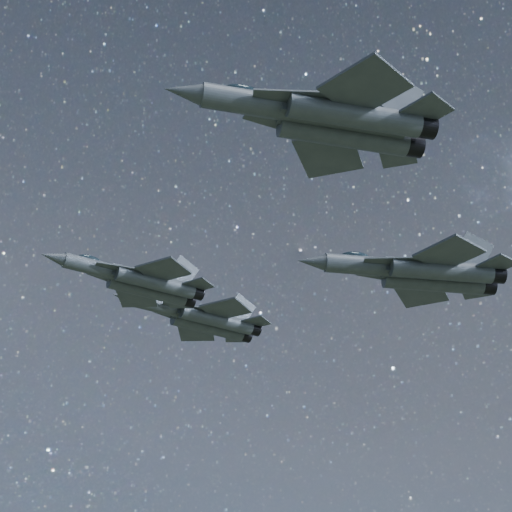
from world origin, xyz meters
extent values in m
cylinder|color=#383F46|center=(-14.35, 6.06, 144.91)|extent=(6.71, 3.59, 1.40)
cone|color=#383F46|center=(-18.39, 4.58, 144.91)|extent=(2.45, 1.92, 1.26)
ellipsoid|color=#18262C|center=(-15.36, 5.69, 145.58)|extent=(2.33, 1.62, 0.69)
cube|color=#383F46|center=(-9.97, 7.66, 144.87)|extent=(7.37, 3.79, 1.17)
cylinder|color=#383F46|center=(-9.33, 6.94, 144.46)|extent=(7.55, 3.90, 1.40)
cylinder|color=#383F46|center=(-9.94, 8.62, 144.46)|extent=(7.55, 3.90, 1.40)
cylinder|color=black|center=(-5.45, 8.36, 144.46)|extent=(1.54, 1.61, 1.29)
cylinder|color=black|center=(-6.07, 10.04, 144.46)|extent=(1.54, 1.61, 1.29)
cube|color=#383F46|center=(-12.42, 5.47, 144.80)|extent=(4.76, 1.71, 0.11)
cube|color=#383F46|center=(-13.25, 7.75, 144.80)|extent=(4.50, 3.25, 0.11)
cube|color=#383F46|center=(-8.76, 4.86, 144.64)|extent=(5.14, 5.06, 0.18)
cube|color=#383F46|center=(-10.85, 10.58, 144.64)|extent=(4.13, 4.48, 0.18)
cube|color=#383F46|center=(-5.39, 7.14, 144.64)|extent=(3.04, 3.02, 0.13)
cube|color=#383F46|center=(-6.81, 11.01, 144.64)|extent=(2.42, 2.56, 0.13)
cube|color=#383F46|center=(-6.81, 7.62, 146.17)|extent=(3.05, 0.97, 3.19)
cube|color=#383F46|center=(-7.58, 9.73, 146.17)|extent=(2.89, 1.44, 3.19)
cylinder|color=#383F46|center=(-7.95, 13.94, 145.47)|extent=(6.96, 3.83, 1.45)
cone|color=#383F46|center=(-12.12, 12.33, 145.47)|extent=(2.56, 2.02, 1.31)
ellipsoid|color=#18262C|center=(-8.99, 13.54, 146.17)|extent=(2.42, 1.71, 0.72)
cube|color=#383F46|center=(-3.42, 15.67, 145.42)|extent=(7.64, 4.05, 1.21)
cylinder|color=#383F46|center=(-2.74, 14.94, 145.00)|extent=(7.83, 4.17, 1.45)
cylinder|color=#383F46|center=(-3.41, 16.68, 145.00)|extent=(7.83, 4.17, 1.45)
cylinder|color=black|center=(1.27, 16.48, 145.00)|extent=(1.61, 1.69, 1.34)
cylinder|color=black|center=(0.60, 18.22, 145.00)|extent=(1.61, 1.69, 1.34)
cube|color=#383F46|center=(-5.93, 13.36, 145.36)|extent=(4.95, 1.85, 0.11)
cube|color=#383F46|center=(-6.83, 15.71, 145.36)|extent=(4.66, 3.44, 0.11)
cube|color=#383F46|center=(-2.11, 12.78, 145.19)|extent=(5.33, 5.24, 0.19)
cube|color=#383F46|center=(-4.38, 18.70, 145.19)|extent=(4.24, 4.61, 0.19)
cube|color=#383F46|center=(1.35, 15.21, 145.19)|extent=(3.16, 3.13, 0.14)
cube|color=#383F46|center=(-0.18, 19.21, 145.19)|extent=(2.48, 2.64, 0.14)
cube|color=#383F46|center=(-0.13, 15.69, 146.78)|extent=(3.16, 1.05, 3.32)
cube|color=#383F46|center=(-0.96, 17.87, 146.78)|extent=(2.98, 1.54, 3.32)
cylinder|color=#383F46|center=(-3.99, -18.50, 144.93)|extent=(8.17, 2.34, 1.70)
cone|color=#383F46|center=(-9.20, -18.92, 144.93)|extent=(2.73, 1.73, 1.53)
ellipsoid|color=#18262C|center=(-5.29, -18.60, 145.75)|extent=(2.68, 1.35, 0.84)
cube|color=#383F46|center=(1.66, -18.04, 144.88)|extent=(9.03, 2.35, 1.42)
cylinder|color=#383F46|center=(2.18, -19.09, 144.39)|extent=(9.26, 2.43, 1.70)
cylinder|color=#383F46|center=(2.00, -16.92, 144.39)|extent=(9.26, 2.43, 1.70)
cylinder|color=black|center=(7.17, -18.69, 144.39)|extent=(1.54, 1.68, 1.57)
cylinder|color=black|center=(7.00, -16.52, 144.39)|extent=(1.54, 1.68, 1.57)
cube|color=#383F46|center=(-1.92, -19.80, 144.80)|extent=(5.76, 1.82, 0.13)
cube|color=#383F46|center=(-2.15, -16.87, 144.80)|extent=(5.78, 2.68, 0.13)
cube|color=#383F46|center=(2.17, -21.71, 144.61)|extent=(6.12, 6.23, 0.22)
cube|color=#383F46|center=(1.58, -14.33, 144.61)|extent=(5.83, 6.06, 0.22)
cube|color=#383F46|center=(6.85, -20.14, 144.61)|extent=(3.61, 3.66, 0.16)
cube|color=#383F46|center=(6.45, -15.14, 144.61)|extent=(3.43, 3.53, 0.16)
cube|color=#383F46|center=(5.35, -19.11, 146.46)|extent=(3.80, 0.56, 3.88)
cube|color=#383F46|center=(5.13, -16.39, 146.46)|extent=(3.76, 0.78, 3.88)
cylinder|color=#383F46|center=(9.97, 3.69, 146.15)|extent=(8.42, 1.91, 1.77)
cone|color=#383F46|center=(4.53, 3.78, 146.15)|extent=(2.75, 1.63, 1.59)
ellipsoid|color=#18262C|center=(8.61, 3.71, 147.00)|extent=(2.72, 1.24, 0.87)
cube|color=#383F46|center=(15.87, 3.59, 146.10)|extent=(9.33, 1.85, 1.47)
cylinder|color=#383F46|center=(16.31, 2.45, 145.59)|extent=(9.56, 1.93, 1.77)
cylinder|color=#383F46|center=(16.34, 4.72, 145.59)|extent=(9.56, 1.93, 1.77)
cylinder|color=black|center=(21.53, 2.36, 145.59)|extent=(1.50, 1.66, 1.63)
cylinder|color=black|center=(21.56, 4.63, 145.59)|extent=(1.50, 1.66, 1.63)
cube|color=#383F46|center=(11.99, 2.12, 146.02)|extent=(6.03, 2.44, 0.14)
cube|color=#383F46|center=(12.04, 5.18, 146.02)|extent=(6.03, 2.26, 0.14)
cube|color=#383F46|center=(16.04, -0.27, 145.81)|extent=(6.21, 6.40, 0.23)
cube|color=#383F46|center=(16.16, 7.44, 145.81)|extent=(6.27, 6.44, 0.23)
cube|color=#383F46|center=(21.05, 0.89, 145.81)|extent=(3.66, 3.75, 0.17)
cube|color=#383F46|center=(21.13, 6.11, 145.81)|extent=(3.70, 3.77, 0.17)
cube|color=#383F46|center=(19.59, 2.11, 147.74)|extent=(3.94, 0.57, 4.04)
cube|color=#383F46|center=(19.64, 4.95, 147.74)|extent=(3.94, 0.52, 4.04)
camera|label=1|loc=(-11.67, -61.96, 108.13)|focal=60.00mm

